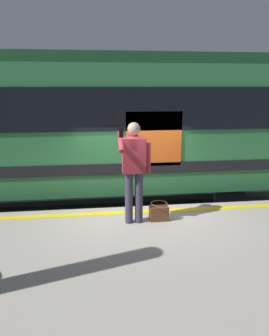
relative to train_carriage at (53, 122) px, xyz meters
name	(u,v)px	position (x,y,z in m)	size (l,w,h in m)	color
ground_plane	(136,247)	(-1.84, 1.95, -2.47)	(24.82, 24.82, 0.00)	#3D3D3F
platform	(151,279)	(-1.84, 3.79, -2.01)	(16.54, 3.67, 0.93)	#9E998E
safety_line	(138,212)	(-1.84, 2.25, -1.54)	(16.21, 0.16, 0.01)	yellow
track_rail_near	(130,220)	(-1.84, 0.71, -2.39)	(21.51, 0.08, 0.16)	slate
track_rail_far	(125,200)	(-1.84, -0.72, -2.39)	(21.51, 0.08, 0.16)	slate
train_carriage	(53,122)	(0.00, 0.00, 0.00)	(13.12, 2.77, 3.87)	#2D723F
passenger	(134,165)	(-1.70, 2.70, -0.46)	(0.57, 0.55, 1.82)	#383347
handbag	(159,212)	(-2.17, 2.66, -1.39)	(0.34, 0.31, 0.34)	#59331E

